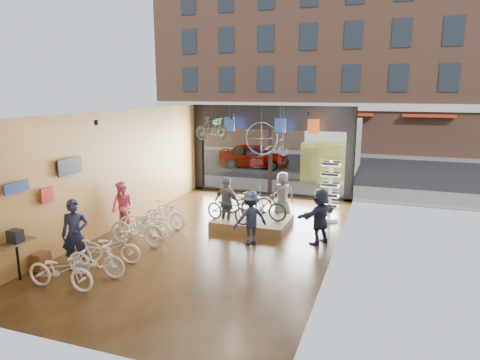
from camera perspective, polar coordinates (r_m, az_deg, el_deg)
The scene contains 36 objects.
ground_plane at distance 13.17m, azimuth -3.08°, elevation -7.86°, with size 7.00×12.00×0.04m, color black.
ceiling at distance 12.41m, azimuth -3.28°, elevation 9.07°, with size 7.00×12.00×0.04m, color black.
wall_left at distance 14.36m, azimuth -16.27°, elevation 1.28°, with size 0.04×12.00×3.80m, color olive.
wall_right at distance 11.78m, azimuth 12.84°, elevation -0.80°, with size 0.04×12.00×3.80m, color beige.
wall_back at distance 7.66m, azimuth -20.92°, elevation -8.23°, with size 7.00×0.04×3.80m, color beige.
storefront at distance 18.26m, azimuth 4.08°, elevation 3.92°, with size 7.00×0.26×3.80m, color black, non-canonical shape.
exit_sign at distance 18.80m, azimuth -3.10°, elevation 7.69°, with size 0.35×0.06×0.18m, color #198C26.
street_road at distance 27.23m, azimuth 9.07°, elevation 2.39°, with size 30.00×18.00×0.02m, color black.
sidewalk_near at distance 19.73m, azimuth 4.93°, elevation -0.93°, with size 30.00×2.40×0.12m, color slate.
sidewalk_far at distance 31.12m, azimuth 10.43°, elevation 3.65°, with size 30.00×2.00×0.12m, color slate.
opposite_building at distance 33.38m, azimuth 11.61°, elevation 16.11°, with size 26.00×5.00×14.00m, color brown.
street_car at distance 24.86m, azimuth 1.89°, elevation 3.27°, with size 1.63×4.06×1.38m, color gray.
box_truck at distance 22.81m, azimuth 12.24°, elevation 4.06°, with size 2.40×7.20×2.84m, color silver, non-canonical shape.
floor_bike_0 at distance 10.66m, azimuth -22.83°, elevation -11.06°, with size 0.59×1.68×0.88m, color beige.
floor_bike_1 at distance 10.99m, azimuth -18.65°, elevation -9.92°, with size 0.43×1.53×0.92m, color beige.
floor_bike_2 at distance 11.77m, azimuth -16.80°, elevation -8.58°, with size 0.55×1.58×0.83m, color beige.
floor_bike_3 at distance 12.74m, azimuth -13.60°, elevation -6.23°, with size 0.51×1.79×1.08m, color beige.
floor_bike_4 at distance 13.37m, azimuth -12.68°, elevation -5.59°, with size 0.63×1.82×0.96m, color beige.
floor_bike_5 at distance 14.15m, azimuth -9.94°, elevation -4.58°, with size 0.43×1.53×0.92m, color beige.
display_platform at distance 14.16m, azimuth 1.66°, elevation -5.69°, with size 2.40×1.80×0.30m, color #4A3922.
display_bike_left at distance 13.60m, azimuth -1.57°, elevation -3.84°, with size 0.58×1.67×0.88m, color black.
display_bike_mid at distance 13.84m, azimuth 3.12°, elevation -3.38°, with size 0.46×1.61×0.97m, color black.
display_bike_right at distance 14.56m, azimuth 1.02°, elevation -2.81°, with size 0.57×1.64×0.86m, color black.
customer_0 at distance 11.50m, azimuth -21.11°, elevation -6.79°, with size 0.66×0.43×1.80m, color #161C33.
customer_1 at distance 13.92m, azimuth -15.39°, elevation -3.57°, with size 0.79×0.62×1.63m, color #CC4C72.
customer_2 at distance 13.93m, azimuth -1.74°, elevation -3.04°, with size 0.98×0.41×1.68m, color #3F3F44.
customer_3 at distance 12.43m, azimuth 1.40°, elevation -5.08°, with size 1.03×0.59×1.60m, color #161C33.
customer_4 at distance 15.08m, azimuth 5.69°, elevation -2.01°, with size 0.80×0.52×1.64m, color #3F3F44.
customer_5 at distance 12.72m, azimuth 10.62°, elevation -4.76°, with size 1.54×0.49×1.66m, color #161C33.
sunglasses_rack at distance 14.97m, azimuth 11.91°, elevation -1.44°, with size 0.61×0.50×2.08m, color white, non-canonical shape.
wall_merch at distance 11.81m, azimuth -25.44°, elevation -4.66°, with size 0.40×2.40×2.60m, color navy, non-canonical shape.
penny_farthing at distance 17.01m, azimuth 3.77°, elevation 5.37°, with size 1.67×0.06×1.33m, color black, non-canonical shape.
hung_bike at distance 17.08m, azimuth -3.79°, elevation 6.83°, with size 0.45×1.58×0.95m, color black.
jersey_left at distance 17.86m, azimuth -1.45°, elevation 7.48°, with size 0.45×0.03×0.55m, color #1E3F99.
jersey_mid at distance 17.21m, azimuth 5.37°, elevation 7.26°, with size 0.45×0.03×0.55m, color #1E3F99.
jersey_right at distance 16.93m, azimuth 9.77°, elevation 7.07°, with size 0.45×0.03×0.55m, color #CC5919.
Camera 1 is at (4.78, -11.44, 4.44)m, focal length 32.00 mm.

